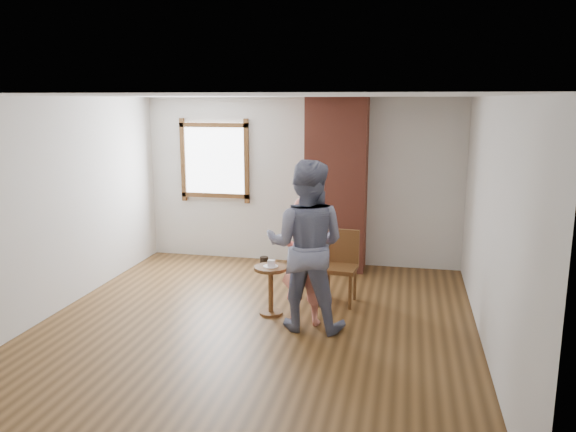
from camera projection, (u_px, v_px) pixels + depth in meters
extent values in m
plane|color=brown|center=(255.00, 327.00, 6.44)|extent=(5.50, 5.50, 0.00)
cube|color=silver|center=(300.00, 181.00, 8.81)|extent=(5.00, 0.04, 2.60)
cube|color=silver|center=(51.00, 207.00, 6.69)|extent=(0.04, 5.50, 2.60)
cube|color=silver|center=(492.00, 227.00, 5.66)|extent=(0.04, 5.50, 2.60)
cube|color=white|center=(252.00, 96.00, 5.91)|extent=(5.00, 5.50, 0.04)
cube|color=brown|center=(214.00, 161.00, 9.00)|extent=(1.14, 0.06, 1.34)
cube|color=white|center=(215.00, 160.00, 9.02)|extent=(1.00, 0.02, 1.20)
cube|color=brown|center=(336.00, 185.00, 8.45)|extent=(0.90, 0.50, 2.60)
cylinder|color=tan|center=(312.00, 256.00, 8.65)|extent=(0.41, 0.41, 0.41)
cylinder|color=black|center=(264.00, 261.00, 8.83)|extent=(0.15, 0.15, 0.13)
cube|color=brown|center=(339.00, 268.00, 7.10)|extent=(0.46, 0.46, 0.05)
cylinder|color=brown|center=(322.00, 289.00, 7.04)|extent=(0.04, 0.04, 0.46)
cylinder|color=brown|center=(350.00, 291.00, 6.94)|extent=(0.04, 0.04, 0.46)
cylinder|color=brown|center=(328.00, 280.00, 7.37)|extent=(0.04, 0.04, 0.46)
cylinder|color=brown|center=(355.00, 283.00, 7.27)|extent=(0.04, 0.04, 0.46)
cube|color=brown|center=(343.00, 247.00, 7.24)|extent=(0.44, 0.07, 0.46)
cube|color=brown|center=(308.00, 269.00, 7.17)|extent=(0.41, 0.41, 0.05)
cylinder|color=brown|center=(293.00, 288.00, 7.10)|extent=(0.04, 0.04, 0.43)
cylinder|color=brown|center=(318.00, 290.00, 7.03)|extent=(0.04, 0.04, 0.43)
cylinder|color=brown|center=(298.00, 281.00, 7.41)|extent=(0.04, 0.04, 0.43)
cylinder|color=brown|center=(323.00, 282.00, 7.34)|extent=(0.04, 0.04, 0.43)
cube|color=brown|center=(311.00, 249.00, 7.30)|extent=(0.40, 0.05, 0.43)
cylinder|color=brown|center=(271.00, 268.00, 6.72)|extent=(0.40, 0.40, 0.04)
cylinder|color=brown|center=(271.00, 291.00, 6.78)|extent=(0.06, 0.06, 0.54)
cylinder|color=brown|center=(271.00, 313.00, 6.84)|extent=(0.28, 0.28, 0.03)
cylinder|color=white|center=(271.00, 266.00, 6.72)|extent=(0.18, 0.18, 0.01)
cube|color=silver|center=(271.00, 264.00, 6.71)|extent=(0.08, 0.07, 0.06)
imported|color=#16173D|center=(306.00, 245.00, 6.26)|extent=(0.96, 0.76, 1.93)
imported|color=#F98E7C|center=(304.00, 261.00, 6.42)|extent=(0.57, 0.39, 1.50)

